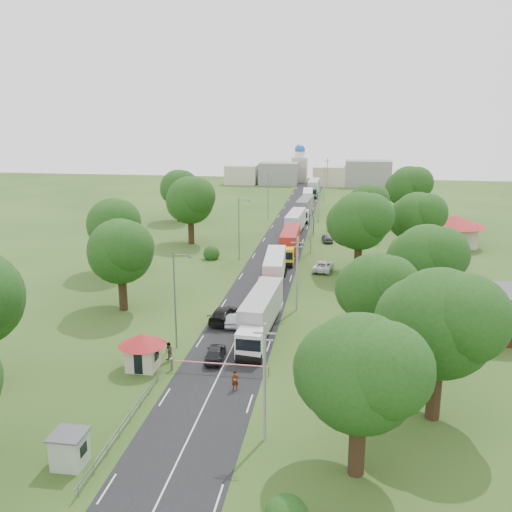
% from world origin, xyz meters
% --- Properties ---
extents(ground, '(260.00, 260.00, 0.00)m').
position_xyz_m(ground, '(0.00, 0.00, 0.00)').
color(ground, '#264115').
rests_on(ground, ground).
extents(road, '(8.00, 200.00, 0.04)m').
position_xyz_m(road, '(0.00, 20.00, 0.00)').
color(road, black).
rests_on(road, ground).
extents(boom_barrier, '(9.22, 0.35, 1.18)m').
position_xyz_m(boom_barrier, '(-1.36, -25.00, 0.89)').
color(boom_barrier, slate).
rests_on(boom_barrier, ground).
extents(guard_booth, '(4.40, 4.40, 3.45)m').
position_xyz_m(guard_booth, '(-7.20, -25.00, 2.16)').
color(guard_booth, '#BEB59D').
rests_on(guard_booth, ground).
extents(kiosk, '(2.30, 2.30, 2.41)m').
position_xyz_m(kiosk, '(-7.00, -40.00, 1.23)').
color(kiosk, '#99A593').
rests_on(kiosk, ground).
extents(guard_rail, '(0.10, 17.00, 1.70)m').
position_xyz_m(guard_rail, '(-5.00, -35.00, 0.00)').
color(guard_rail, slate).
rests_on(guard_rail, ground).
extents(info_sign, '(0.12, 3.10, 4.10)m').
position_xyz_m(info_sign, '(5.20, 35.00, 3.00)').
color(info_sign, slate).
rests_on(info_sign, ground).
extents(pole_0, '(1.60, 0.24, 9.00)m').
position_xyz_m(pole_0, '(5.50, -35.00, 4.68)').
color(pole_0, gray).
rests_on(pole_0, ground).
extents(pole_1, '(1.60, 0.24, 9.00)m').
position_xyz_m(pole_1, '(5.50, -7.00, 4.68)').
color(pole_1, gray).
rests_on(pole_1, ground).
extents(pole_2, '(1.60, 0.24, 9.00)m').
position_xyz_m(pole_2, '(5.50, 21.00, 4.68)').
color(pole_2, gray).
rests_on(pole_2, ground).
extents(pole_3, '(1.60, 0.24, 9.00)m').
position_xyz_m(pole_3, '(5.50, 49.00, 4.68)').
color(pole_3, gray).
rests_on(pole_3, ground).
extents(pole_4, '(1.60, 0.24, 9.00)m').
position_xyz_m(pole_4, '(5.50, 77.00, 4.68)').
color(pole_4, gray).
rests_on(pole_4, ground).
extents(pole_5, '(1.60, 0.24, 9.00)m').
position_xyz_m(pole_5, '(5.50, 105.00, 4.68)').
color(pole_5, gray).
rests_on(pole_5, ground).
extents(lamp_0, '(2.03, 0.22, 10.00)m').
position_xyz_m(lamp_0, '(-5.35, -20.00, 5.55)').
color(lamp_0, slate).
rests_on(lamp_0, ground).
extents(lamp_1, '(2.03, 0.22, 10.00)m').
position_xyz_m(lamp_1, '(-5.35, 15.00, 5.55)').
color(lamp_1, slate).
rests_on(lamp_1, ground).
extents(lamp_2, '(2.03, 0.22, 10.00)m').
position_xyz_m(lamp_2, '(-5.35, 50.00, 5.55)').
color(lamp_2, slate).
rests_on(lamp_2, ground).
extents(tree_0, '(8.80, 8.80, 11.07)m').
position_xyz_m(tree_0, '(11.99, -37.84, 7.22)').
color(tree_0, '#382616').
rests_on(tree_0, ground).
extents(tree_1, '(9.60, 9.60, 12.05)m').
position_xyz_m(tree_1, '(17.99, -29.83, 7.85)').
color(tree_1, '#382616').
rests_on(tree_1, ground).
extents(tree_2, '(8.00, 8.00, 10.10)m').
position_xyz_m(tree_2, '(13.99, -17.86, 6.60)').
color(tree_2, '#382616').
rests_on(tree_2, ground).
extents(tree_3, '(8.80, 8.80, 11.07)m').
position_xyz_m(tree_3, '(19.99, -7.84, 7.22)').
color(tree_3, '#382616').
rests_on(tree_3, ground).
extents(tree_4, '(9.60, 9.60, 12.05)m').
position_xyz_m(tree_4, '(12.99, 10.17, 7.85)').
color(tree_4, '#382616').
rests_on(tree_4, ground).
extents(tree_5, '(8.80, 8.80, 11.07)m').
position_xyz_m(tree_5, '(21.99, 18.16, 7.22)').
color(tree_5, '#382616').
rests_on(tree_5, ground).
extents(tree_6, '(8.00, 8.00, 10.10)m').
position_xyz_m(tree_6, '(14.99, 35.14, 6.60)').
color(tree_6, '#382616').
rests_on(tree_6, ground).
extents(tree_7, '(9.60, 9.60, 12.05)m').
position_xyz_m(tree_7, '(23.99, 50.17, 7.85)').
color(tree_7, '#382616').
rests_on(tree_7, ground).
extents(tree_10, '(8.80, 8.80, 11.07)m').
position_xyz_m(tree_10, '(-15.01, -9.84, 7.22)').
color(tree_10, '#382616').
rests_on(tree_10, ground).
extents(tree_11, '(8.80, 8.80, 11.07)m').
position_xyz_m(tree_11, '(-22.01, 5.16, 7.22)').
color(tree_11, '#382616').
rests_on(tree_11, ground).
extents(tree_12, '(9.60, 9.60, 12.05)m').
position_xyz_m(tree_12, '(-16.01, 25.17, 7.85)').
color(tree_12, '#382616').
rests_on(tree_12, ground).
extents(tree_13, '(8.80, 8.80, 11.07)m').
position_xyz_m(tree_13, '(-24.01, 45.16, 7.22)').
color(tree_13, '#382616').
rests_on(tree_13, ground).
extents(house_brick, '(8.60, 6.60, 5.20)m').
position_xyz_m(house_brick, '(26.00, -12.00, 2.65)').
color(house_brick, maroon).
rests_on(house_brick, ground).
extents(house_cream, '(10.08, 10.08, 5.80)m').
position_xyz_m(house_cream, '(30.00, 30.00, 3.64)').
color(house_cream, '#BEB59D').
rests_on(house_cream, ground).
extents(distant_town, '(52.00, 8.00, 8.00)m').
position_xyz_m(distant_town, '(0.68, 110.00, 3.49)').
color(distant_town, gray).
rests_on(distant_town, ground).
extents(church, '(5.00, 5.00, 12.30)m').
position_xyz_m(church, '(-4.00, 118.00, 5.39)').
color(church, '#BEB59D').
rests_on(church, ground).
extents(truck_0, '(3.29, 15.37, 4.25)m').
position_xyz_m(truck_0, '(2.28, -15.01, 2.25)').
color(truck_0, white).
rests_on(truck_0, ground).
extents(truck_1, '(3.27, 14.75, 4.07)m').
position_xyz_m(truck_1, '(1.61, 2.31, 2.16)').
color(truck_1, red).
rests_on(truck_1, ground).
extents(truck_2, '(2.77, 15.07, 4.18)m').
position_xyz_m(truck_2, '(2.19, 18.91, 2.22)').
color(truck_2, gold).
rests_on(truck_2, ground).
extents(truck_3, '(3.17, 15.14, 4.18)m').
position_xyz_m(truck_3, '(1.64, 35.30, 2.22)').
color(truck_3, '#1C2DA9').
rests_on(truck_3, ground).
extents(truck_4, '(3.38, 15.19, 4.20)m').
position_xyz_m(truck_4, '(2.22, 53.29, 2.23)').
color(truck_4, silver).
rests_on(truck_4, ground).
extents(truck_5, '(2.87, 13.62, 3.76)m').
position_xyz_m(truck_5, '(1.83, 69.61, 2.00)').
color(truck_5, maroon).
rests_on(truck_5, ground).
extents(truck_6, '(2.75, 15.11, 4.19)m').
position_xyz_m(truck_6, '(2.33, 87.88, 2.22)').
color(truck_6, '#286A38').
rests_on(truck_6, ground).
extents(car_lane_front, '(2.16, 4.50, 1.48)m').
position_xyz_m(car_lane_front, '(-1.00, -22.23, 0.74)').
color(car_lane_front, black).
rests_on(car_lane_front, ground).
extents(car_lane_mid, '(1.66, 4.13, 1.34)m').
position_xyz_m(car_lane_mid, '(-1.00, -13.00, 0.67)').
color(car_lane_mid, '#92969A').
rests_on(car_lane_mid, ground).
extents(car_lane_rear, '(3.00, 6.02, 1.68)m').
position_xyz_m(car_lane_rear, '(-2.29, -12.00, 0.84)').
color(car_lane_rear, black).
rests_on(car_lane_rear, ground).
extents(car_verge_near, '(3.25, 5.82, 1.54)m').
position_xyz_m(car_verge_near, '(8.00, 10.71, 0.77)').
color(car_verge_near, white).
rests_on(car_verge_near, ground).
extents(car_verge_far, '(2.37, 4.65, 1.52)m').
position_xyz_m(car_verge_far, '(8.00, 30.14, 0.76)').
color(car_verge_far, '#4C4D52').
rests_on(car_verge_far, ground).
extents(pedestrian_near, '(0.69, 0.52, 1.72)m').
position_xyz_m(pedestrian_near, '(2.00, -27.89, 0.86)').
color(pedestrian_near, gray).
rests_on(pedestrian_near, ground).
extents(pedestrian_booth, '(1.15, 1.13, 1.87)m').
position_xyz_m(pedestrian_booth, '(-5.30, -23.16, 0.94)').
color(pedestrian_booth, gray).
rests_on(pedestrian_booth, ground).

